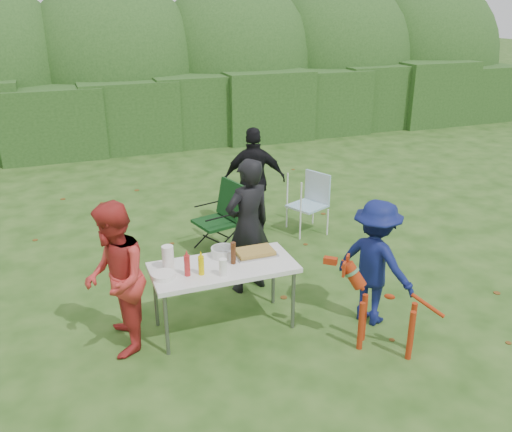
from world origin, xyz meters
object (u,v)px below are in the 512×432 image
object	(u,v)px
person_cook	(248,226)
child	(375,263)
ketchup_bottle	(187,266)
folding_table	(223,270)
dog	(388,309)
mustard_bottle	(201,265)
person_black_puffy	(254,180)
camping_chair	(217,218)
lawn_chair	(307,203)
person_red_jacket	(115,280)
beer_bottle	(233,253)
paper_towel_roll	(168,258)

from	to	relation	value
person_cook	child	world-z (taller)	person_cook
ketchup_bottle	folding_table	bearing A→B (deg)	12.05
dog	child	bearing A→B (deg)	-66.16
dog	mustard_bottle	xyz separation A→B (m)	(-1.66, 0.85, 0.38)
person_black_puffy	camping_chair	xyz separation A→B (m)	(-0.77, -0.58, -0.30)
lawn_chair	person_red_jacket	bearing A→B (deg)	10.22
person_red_jacket	dog	xyz separation A→B (m)	(2.50, -0.95, -0.32)
person_black_puffy	child	size ratio (longest dim) A/B	1.14
person_cook	camping_chair	distance (m)	1.21
lawn_chair	beer_bottle	bearing A→B (deg)	24.10
person_black_puffy	dog	distance (m)	3.42
person_red_jacket	dog	size ratio (longest dim) A/B	1.62
folding_table	lawn_chair	distance (m)	2.87
person_black_puffy	camping_chair	size ratio (longest dim) A/B	1.59
dog	lawn_chair	xyz separation A→B (m)	(0.57, 3.04, -0.01)
paper_towel_roll	person_black_puffy	bearing A→B (deg)	52.36
person_cook	paper_towel_roll	bearing A→B (deg)	15.79
person_red_jacket	paper_towel_roll	bearing A→B (deg)	107.76
mustard_bottle	ketchup_bottle	distance (m)	0.14
person_black_puffy	lawn_chair	bearing A→B (deg)	169.50
dog	ketchup_bottle	distance (m)	2.04
person_cook	person_red_jacket	distance (m)	1.78
person_red_jacket	camping_chair	bearing A→B (deg)	145.60
person_black_puffy	paper_towel_roll	size ratio (longest dim) A/B	6.13
mustard_bottle	beer_bottle	bearing A→B (deg)	17.68
paper_towel_roll	camping_chair	bearing A→B (deg)	59.66
child	folding_table	bearing A→B (deg)	47.45
person_red_jacket	mustard_bottle	bearing A→B (deg)	88.54
mustard_bottle	beer_bottle	world-z (taller)	beer_bottle
person_cook	person_red_jacket	bearing A→B (deg)	10.52
person_red_jacket	mustard_bottle	xyz separation A→B (m)	(0.83, -0.10, 0.06)
dog	camping_chair	distance (m)	2.97
dog	lawn_chair	world-z (taller)	dog
paper_towel_roll	folding_table	bearing A→B (deg)	-11.34
child	paper_towel_roll	xyz separation A→B (m)	(-2.11, 0.54, 0.17)
folding_table	beer_bottle	distance (m)	0.21
person_cook	person_red_jacket	world-z (taller)	person_cook
camping_chair	ketchup_bottle	world-z (taller)	camping_chair
person_cook	folding_table	bearing A→B (deg)	40.10
dog	paper_towel_roll	distance (m)	2.26
person_cook	child	xyz separation A→B (m)	(1.03, -1.14, -0.13)
camping_chair	person_cook	bearing A→B (deg)	77.61
person_black_puffy	paper_towel_roll	distance (m)	2.95
person_black_puffy	person_cook	bearing A→B (deg)	83.80
child	paper_towel_roll	distance (m)	2.18
person_cook	ketchup_bottle	world-z (taller)	person_cook
dog	ketchup_bottle	world-z (taller)	ketchup_bottle
child	lawn_chair	size ratio (longest dim) A/B	1.55
folding_table	person_black_puffy	size ratio (longest dim) A/B	0.94
ketchup_bottle	beer_bottle	size ratio (longest dim) A/B	0.92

